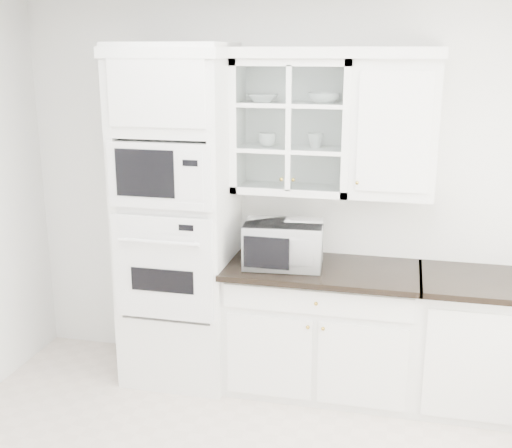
# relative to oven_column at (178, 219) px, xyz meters

# --- Properties ---
(room_shell) EXTENTS (4.00, 3.50, 2.70)m
(room_shell) POSITION_rel_oven_column_xyz_m (0.75, -0.99, 0.58)
(room_shell) COLOR white
(room_shell) RESTS_ON ground
(oven_column) EXTENTS (0.76, 0.68, 2.40)m
(oven_column) POSITION_rel_oven_column_xyz_m (0.00, 0.00, 0.00)
(oven_column) COLOR white
(oven_column) RESTS_ON ground
(base_cabinet_run) EXTENTS (1.32, 0.67, 0.92)m
(base_cabinet_run) POSITION_rel_oven_column_xyz_m (1.03, 0.03, -0.74)
(base_cabinet_run) COLOR white
(base_cabinet_run) RESTS_ON ground
(extra_base_cabinet) EXTENTS (0.72, 0.67, 0.92)m
(extra_base_cabinet) POSITION_rel_oven_column_xyz_m (2.03, 0.03, -0.74)
(extra_base_cabinet) COLOR white
(extra_base_cabinet) RESTS_ON ground
(upper_cabinet_glass) EXTENTS (0.80, 0.33, 0.90)m
(upper_cabinet_glass) POSITION_rel_oven_column_xyz_m (0.78, 0.17, 0.65)
(upper_cabinet_glass) COLOR white
(upper_cabinet_glass) RESTS_ON room_shell
(upper_cabinet_solid) EXTENTS (0.55, 0.33, 0.90)m
(upper_cabinet_solid) POSITION_rel_oven_column_xyz_m (1.46, 0.17, 0.65)
(upper_cabinet_solid) COLOR white
(upper_cabinet_solid) RESTS_ON room_shell
(crown_molding) EXTENTS (2.14, 0.38, 0.07)m
(crown_molding) POSITION_rel_oven_column_xyz_m (0.68, 0.14, 1.14)
(crown_molding) COLOR white
(crown_molding) RESTS_ON room_shell
(countertop_microwave) EXTENTS (0.56, 0.48, 0.31)m
(countertop_microwave) POSITION_rel_oven_column_xyz_m (0.76, -0.00, -0.13)
(countertop_microwave) COLOR white
(countertop_microwave) RESTS_ON base_cabinet_run
(bowl_a) EXTENTS (0.23, 0.23, 0.05)m
(bowl_a) POSITION_rel_oven_column_xyz_m (0.57, 0.17, 0.84)
(bowl_a) COLOR white
(bowl_a) RESTS_ON upper_cabinet_glass
(bowl_b) EXTENTS (0.25, 0.25, 0.07)m
(bowl_b) POSITION_rel_oven_column_xyz_m (0.99, 0.17, 0.84)
(bowl_b) COLOR white
(bowl_b) RESTS_ON upper_cabinet_glass
(cup_a) EXTENTS (0.13, 0.13, 0.10)m
(cup_a) POSITION_rel_oven_column_xyz_m (0.61, 0.15, 0.56)
(cup_a) COLOR white
(cup_a) RESTS_ON upper_cabinet_glass
(cup_b) EXTENTS (0.12, 0.12, 0.10)m
(cup_b) POSITION_rel_oven_column_xyz_m (0.93, 0.17, 0.56)
(cup_b) COLOR white
(cup_b) RESTS_ON upper_cabinet_glass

